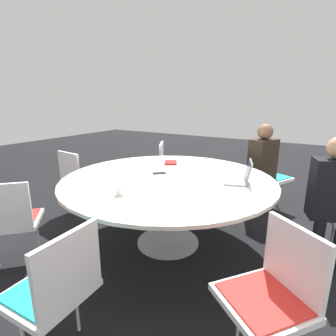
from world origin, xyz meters
The scene contains 14 objects.
ground_plane centered at (0.00, 0.00, 0.00)m, with size 16.00×16.00×0.00m, color black.
conference_table centered at (0.00, 0.00, 0.64)m, with size 2.13×2.13×0.74m.
chair_1 centered at (-1.61, 0.68, 0.51)m, with size 0.58×0.57×0.86m.
chair_2 centered at (-1.26, -0.73, 0.51)m, with size 0.58×0.58×0.86m.
chair_3 centered at (-0.08, -1.45, 0.51)m, with size 0.46×0.48×0.86m.
chair_4 centered at (1.10, -0.95, 0.51)m, with size 0.61×0.61×0.86m.
chair_5 centered at (1.45, 0.14, 0.51)m, with size 0.46×0.44×0.86m.
chair_6 centered at (0.84, 1.19, 0.51)m, with size 0.60×0.61×0.86m.
person_0 centered at (-0.46, 1.44, 0.71)m, with size 0.33×0.41×1.21m.
person_1 centered at (-1.36, 0.66, 0.71)m, with size 0.42×0.35×1.21m.
laptop centered at (-0.22, 0.68, 0.79)m, with size 0.34×0.32×0.21m.
spiral_notebook centered at (-0.54, -0.29, 0.75)m, with size 0.26×0.23×0.02m.
coffee_cup centered at (0.63, -0.08, 0.78)m, with size 0.07×0.07×0.09m.
cell_phone centered at (-0.08, -0.16, 0.74)m, with size 0.15×0.15×0.01m.
Camera 1 is at (2.18, 1.32, 1.51)m, focal length 28.00 mm.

